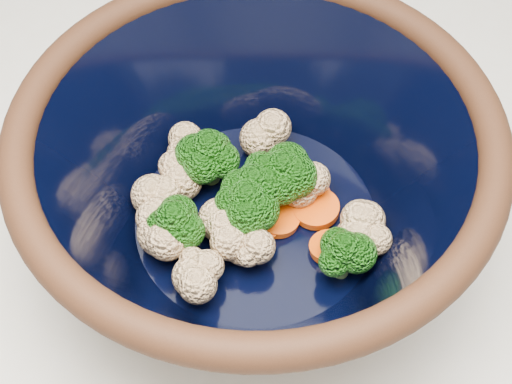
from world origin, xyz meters
TOP-DOWN VIEW (x-y plane):
  - mixing_bowl at (-0.09, 0.05)m, footprint 0.30×0.30m
  - vegetable_pile at (-0.10, 0.05)m, footprint 0.17×0.15m

SIDE VIEW (x-z plane):
  - vegetable_pile at x=-0.10m, z-range 0.93..0.98m
  - mixing_bowl at x=-0.09m, z-range 0.91..1.04m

